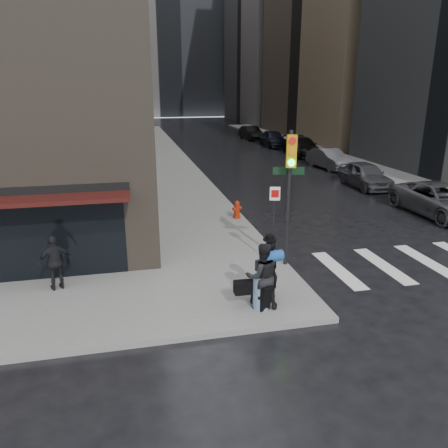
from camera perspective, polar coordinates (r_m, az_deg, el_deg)
The scene contains 18 objects.
ground at distance 12.34m, azimuth 2.04°, elevation -9.25°, with size 140.00×140.00×0.00m, color black.
sidewalk_left at distance 38.14m, azimuth -8.44°, elevation 9.16°, with size 4.00×50.00×0.15m, color slate.
sidewalk_right at distance 41.40m, azimuth 10.80°, elevation 9.70°, with size 3.00×50.00×0.15m, color slate.
crosswalk at distance 16.54m, azimuth 27.15°, elevation -4.10°, with size 8.50×3.00×0.01m.
bldg_left_far at distance 73.71m, azimuth -22.33°, elevation 22.22°, with size 22.00×20.00×26.00m, color maroon.
bldg_right_far at distance 74.77m, azimuth 10.86°, elevation 22.67°, with size 22.00×20.00×25.00m, color slate.
bldg_distant at distance 89.68m, azimuth -7.67°, elevation 24.18°, with size 40.00×12.00×32.00m, color slate.
man_overcoat at distance 11.48m, azimuth 5.67°, elevation -6.46°, with size 0.92×1.14×1.82m.
man_jeans at distance 11.04m, azimuth 4.94°, elevation -6.77°, with size 1.25×0.69×1.75m.
man_greycoat at distance 12.89m, azimuth -21.15°, elevation -4.67°, with size 1.01×0.67×1.59m.
traffic_light at distance 13.21m, azimuth 8.38°, elevation 5.55°, with size 1.02×0.58×4.19m.
fire_hydrant at distance 18.67m, azimuth 1.70°, elevation 1.81°, with size 0.44×0.33×0.76m.
parked_car_0 at distance 21.70m, azimuth 26.50°, elevation 2.81°, with size 2.36×5.13×1.42m, color #494A4E.
parked_car_1 at distance 26.25m, azimuth 17.96°, elevation 6.12°, with size 1.70×4.23×1.44m, color #454549.
parked_car_2 at distance 31.68m, azimuth 13.60°, elevation 8.28°, with size 1.46×4.20×1.38m, color #4A494E.
parked_car_3 at distance 37.18m, azimuth 10.19°, elevation 9.91°, with size 2.10×5.16×1.50m, color black.
parked_car_4 at distance 42.48m, azimuth 6.45°, elevation 11.03°, with size 1.81×4.50×1.53m, color black.
parked_car_5 at distance 47.95m, azimuth 3.57°, elevation 11.78°, with size 1.49×4.28×1.41m, color black.
Camera 1 is at (-2.85, -10.63, 5.58)m, focal length 35.00 mm.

